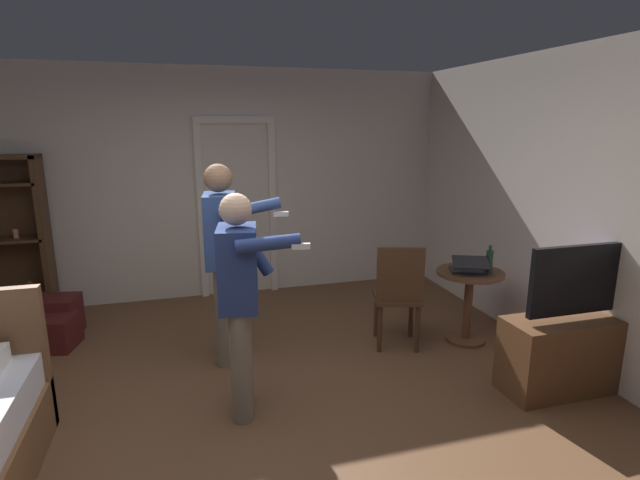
{
  "coord_description": "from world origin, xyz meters",
  "views": [
    {
      "loc": [
        -0.26,
        -3.02,
        2.05
      ],
      "look_at": [
        0.77,
        0.56,
        1.16
      ],
      "focal_mm": 27.6,
      "sensor_mm": 36.0,
      "label": 1
    }
  ],
  "objects_px": {
    "tv_flatscreen": "(572,346)",
    "suitcase_small": "(52,317)",
    "side_table": "(469,294)",
    "wooden_chair": "(398,292)",
    "laptop": "(469,267)",
    "bookshelf": "(4,233)",
    "bottle_on_table": "(489,261)",
    "suitcase_dark": "(47,332)",
    "person_striped_shirt": "(223,251)",
    "person_blue_shirt": "(240,292)"
  },
  "relations": [
    {
      "from": "bottle_on_table",
      "to": "person_striped_shirt",
      "type": "height_order",
      "value": "person_striped_shirt"
    },
    {
      "from": "tv_flatscreen",
      "to": "bookshelf",
      "type": "bearing_deg",
      "value": 148.45
    },
    {
      "from": "bottle_on_table",
      "to": "suitcase_dark",
      "type": "height_order",
      "value": "bottle_on_table"
    },
    {
      "from": "side_table",
      "to": "suitcase_small",
      "type": "relative_size",
      "value": 1.39
    },
    {
      "from": "person_blue_shirt",
      "to": "suitcase_dark",
      "type": "xyz_separation_m",
      "value": [
        -1.63,
        1.56,
        -0.76
      ]
    },
    {
      "from": "bottle_on_table",
      "to": "wooden_chair",
      "type": "relative_size",
      "value": 0.26
    },
    {
      "from": "tv_flatscreen",
      "to": "bottle_on_table",
      "type": "relative_size",
      "value": 4.52
    },
    {
      "from": "side_table",
      "to": "person_striped_shirt",
      "type": "height_order",
      "value": "person_striped_shirt"
    },
    {
      "from": "laptop",
      "to": "wooden_chair",
      "type": "relative_size",
      "value": 0.43
    },
    {
      "from": "person_striped_shirt",
      "to": "suitcase_small",
      "type": "bearing_deg",
      "value": 148.72
    },
    {
      "from": "laptop",
      "to": "bookshelf",
      "type": "bearing_deg",
      "value": 156.15
    },
    {
      "from": "bottle_on_table",
      "to": "suitcase_small",
      "type": "xyz_separation_m",
      "value": [
        -4.0,
        1.32,
        -0.61
      ]
    },
    {
      "from": "side_table",
      "to": "person_striped_shirt",
      "type": "xyz_separation_m",
      "value": [
        -2.25,
        0.26,
        0.53
      ]
    },
    {
      "from": "bookshelf",
      "to": "suitcase_dark",
      "type": "xyz_separation_m",
      "value": [
        0.51,
        -0.91,
        -0.79
      ]
    },
    {
      "from": "side_table",
      "to": "suitcase_small",
      "type": "height_order",
      "value": "side_table"
    },
    {
      "from": "laptop",
      "to": "tv_flatscreen",
      "type": "bearing_deg",
      "value": -70.19
    },
    {
      "from": "wooden_chair",
      "to": "tv_flatscreen",
      "type": "bearing_deg",
      "value": -46.14
    },
    {
      "from": "wooden_chair",
      "to": "suitcase_dark",
      "type": "distance_m",
      "value": 3.29
    },
    {
      "from": "tv_flatscreen",
      "to": "suitcase_small",
      "type": "height_order",
      "value": "tv_flatscreen"
    },
    {
      "from": "person_blue_shirt",
      "to": "suitcase_small",
      "type": "height_order",
      "value": "person_blue_shirt"
    },
    {
      "from": "bookshelf",
      "to": "wooden_chair",
      "type": "xyz_separation_m",
      "value": [
        3.65,
        -1.81,
        -0.4
      ]
    },
    {
      "from": "side_table",
      "to": "laptop",
      "type": "distance_m",
      "value": 0.29
    },
    {
      "from": "suitcase_dark",
      "to": "bookshelf",
      "type": "bearing_deg",
      "value": 132.8
    },
    {
      "from": "person_blue_shirt",
      "to": "wooden_chair",
      "type": "bearing_deg",
      "value": 23.53
    },
    {
      "from": "wooden_chair",
      "to": "suitcase_dark",
      "type": "xyz_separation_m",
      "value": [
        -3.14,
        0.9,
        -0.39
      ]
    },
    {
      "from": "tv_flatscreen",
      "to": "side_table",
      "type": "distance_m",
      "value": 1.04
    },
    {
      "from": "tv_flatscreen",
      "to": "bottle_on_table",
      "type": "distance_m",
      "value": 1.03
    },
    {
      "from": "bookshelf",
      "to": "suitcase_small",
      "type": "xyz_separation_m",
      "value": [
        0.49,
        -0.63,
        -0.74
      ]
    },
    {
      "from": "laptop",
      "to": "suitcase_small",
      "type": "distance_m",
      "value": 4.06
    },
    {
      "from": "person_blue_shirt",
      "to": "person_striped_shirt",
      "type": "distance_m",
      "value": 0.87
    },
    {
      "from": "laptop",
      "to": "wooden_chair",
      "type": "bearing_deg",
      "value": 172.03
    },
    {
      "from": "bookshelf",
      "to": "side_table",
      "type": "xyz_separation_m",
      "value": [
        4.35,
        -1.86,
        -0.47
      ]
    },
    {
      "from": "tv_flatscreen",
      "to": "person_striped_shirt",
      "type": "xyz_separation_m",
      "value": [
        -2.55,
        1.25,
        0.64
      ]
    },
    {
      "from": "bookshelf",
      "to": "suitcase_dark",
      "type": "relative_size",
      "value": 3.41
    },
    {
      "from": "bookshelf",
      "to": "person_striped_shirt",
      "type": "height_order",
      "value": "bookshelf"
    },
    {
      "from": "wooden_chair",
      "to": "person_blue_shirt",
      "type": "bearing_deg",
      "value": -156.47
    },
    {
      "from": "bookshelf",
      "to": "wooden_chair",
      "type": "relative_size",
      "value": 1.76
    },
    {
      "from": "bookshelf",
      "to": "side_table",
      "type": "relative_size",
      "value": 2.49
    },
    {
      "from": "bookshelf",
      "to": "bottle_on_table",
      "type": "xyz_separation_m",
      "value": [
        4.49,
        -1.94,
        -0.13
      ]
    },
    {
      "from": "person_blue_shirt",
      "to": "suitcase_dark",
      "type": "relative_size",
      "value": 3.14
    },
    {
      "from": "bookshelf",
      "to": "person_striped_shirt",
      "type": "bearing_deg",
      "value": -37.38
    },
    {
      "from": "suitcase_dark",
      "to": "suitcase_small",
      "type": "distance_m",
      "value": 0.29
    },
    {
      "from": "bookshelf",
      "to": "tv_flatscreen",
      "type": "height_order",
      "value": "bookshelf"
    },
    {
      "from": "person_striped_shirt",
      "to": "suitcase_dark",
      "type": "height_order",
      "value": "person_striped_shirt"
    },
    {
      "from": "suitcase_dark",
      "to": "side_table",
      "type": "bearing_deg",
      "value": -0.21
    },
    {
      "from": "side_table",
      "to": "laptop",
      "type": "bearing_deg",
      "value": -139.52
    },
    {
      "from": "person_striped_shirt",
      "to": "suitcase_dark",
      "type": "relative_size",
      "value": 3.39
    },
    {
      "from": "side_table",
      "to": "laptop",
      "type": "xyz_separation_m",
      "value": [
        -0.05,
        -0.04,
        0.28
      ]
    },
    {
      "from": "tv_flatscreen",
      "to": "bottle_on_table",
      "type": "xyz_separation_m",
      "value": [
        -0.16,
        0.91,
        0.46
      ]
    },
    {
      "from": "bookshelf",
      "to": "laptop",
      "type": "xyz_separation_m",
      "value": [
        4.31,
        -1.9,
        -0.19
      ]
    }
  ]
}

